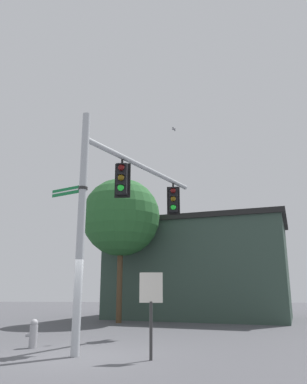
{
  "coord_description": "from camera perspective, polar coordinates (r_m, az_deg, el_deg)",
  "views": [
    {
      "loc": [
        -2.89,
        10.22,
        1.72
      ],
      "look_at": [
        -1.79,
        -3.44,
        5.3
      ],
      "focal_mm": 34.69,
      "sensor_mm": 36.0,
      "label": 1
    }
  ],
  "objects": [
    {
      "name": "traffic_light_mid_inner",
      "position": [
        15.45,
        3.06,
        -1.17
      ],
      "size": [
        0.54,
        0.49,
        1.31
      ],
      "color": "black"
    },
    {
      "name": "tree_by_storefront",
      "position": [
        20.69,
        -5.02,
        -3.88
      ],
      "size": [
        4.3,
        4.3,
        7.73
      ],
      "color": "#4C3823",
      "rests_on": "ground"
    },
    {
      "name": "street_name_sign",
      "position": [
        11.26,
        -12.27,
        0.27
      ],
      "size": [
        1.25,
        0.73,
        0.22
      ],
      "color": "#147238"
    },
    {
      "name": "mast_arm",
      "position": [
        13.91,
        -1.31,
        3.72
      ],
      "size": [
        3.18,
        5.89,
        0.18
      ],
      "primitive_type": "cylinder",
      "rotation": [
        0.0,
        1.57,
        4.23
      ],
      "color": "#ADB2B7"
    },
    {
      "name": "bird_flying",
      "position": [
        16.94,
        3.15,
        9.64
      ],
      "size": [
        0.2,
        0.28,
        0.1
      ],
      "color": "gray"
    },
    {
      "name": "storefront_building",
      "position": [
        23.63,
        7.07,
        -11.62
      ],
      "size": [
        12.13,
        9.73,
        5.81
      ],
      "color": "#33473D",
      "rests_on": "ground"
    },
    {
      "name": "traffic_light_nearest_pole",
      "position": [
        12.55,
        -4.91,
        2.05
      ],
      "size": [
        0.54,
        0.49,
        1.31
      ],
      "color": "black"
    },
    {
      "name": "signal_pole",
      "position": [
        10.77,
        -11.06,
        -5.06
      ],
      "size": [
        0.23,
        0.23,
        6.92
      ],
      "primitive_type": "cylinder",
      "color": "#ADB2B7",
      "rests_on": "ground"
    },
    {
      "name": "historical_marker",
      "position": [
        9.93,
        -0.39,
        -16.46
      ],
      "size": [
        0.6,
        0.08,
        2.13
      ],
      "color": "#333333",
      "rests_on": "ground"
    },
    {
      "name": "fire_hydrant",
      "position": [
        12.51,
        -17.98,
        -19.95
      ],
      "size": [
        0.35,
        0.24,
        0.82
      ],
      "color": "#99999E",
      "rests_on": "ground"
    },
    {
      "name": "ground_plane",
      "position": [
        10.76,
        -12.04,
        -23.54
      ],
      "size": [
        80.0,
        80.0,
        0.0
      ],
      "primitive_type": "plane",
      "color": "#4C4C51"
    }
  ]
}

